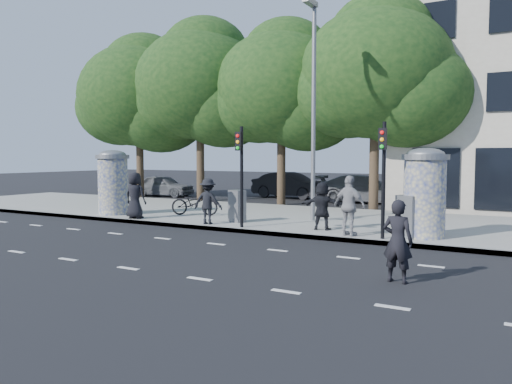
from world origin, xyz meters
The scene contains 25 objects.
ground centered at (0.00, 0.00, 0.00)m, with size 120.00×120.00×0.00m, color black.
sidewalk centered at (0.00, 7.50, 0.07)m, with size 40.00×8.00×0.15m, color gray.
curb centered at (0.00, 3.55, 0.07)m, with size 40.00×0.10×0.16m, color slate.
lane_dash_near centered at (0.00, -2.20, 0.00)m, with size 32.00×0.12×0.01m, color silver.
lane_dash_far centered at (0.00, 1.40, 0.00)m, with size 32.00×0.12×0.01m, color silver.
ad_column_left centered at (-7.20, 4.50, 1.54)m, with size 1.36×1.36×2.65m.
ad_column_right centered at (5.20, 4.70, 1.54)m, with size 1.36×1.36×2.65m.
traffic_pole_near centered at (-0.60, 3.79, 2.23)m, with size 0.22×0.31×3.40m.
traffic_pole_far centered at (4.20, 3.79, 2.23)m, with size 0.22×0.31×3.40m.
street_lamp centered at (0.80, 6.63, 4.79)m, with size 0.25×0.93×8.00m.
tree_far_left centered at (-13.00, 12.50, 6.19)m, with size 7.20×7.20×9.26m.
tree_mid_left centered at (-8.50, 12.50, 6.50)m, with size 7.20×7.20×9.57m.
tree_near_left centered at (-3.50, 12.70, 6.06)m, with size 6.80×6.80×8.97m.
tree_center centered at (1.50, 12.30, 6.31)m, with size 7.00×7.00×9.30m.
ped_a centered at (-5.39, 3.85, 1.04)m, with size 0.87×0.57×1.78m, color black.
ped_d centered at (-2.05, 3.95, 0.96)m, with size 1.05×0.60×1.62m, color black.
ped_e centered at (3.19, 3.86, 1.07)m, with size 1.07×0.61×1.83m, color #A1A1A4.
ped_f centered at (2.00, 4.62, 0.94)m, with size 1.46×0.53×1.58m, color black.
man_road centered at (5.66, -0.47, 0.85)m, with size 0.62×0.41×1.70m, color black.
bicycle centered at (-4.03, 5.84, 0.66)m, with size 1.95×0.68×1.02m, color black.
cabinet_left centered at (-1.43, 4.90, 0.74)m, with size 0.56×0.41×1.17m, color slate.
cabinet_right centered at (4.81, 4.35, 0.78)m, with size 0.60×0.44×1.26m, color slate.
car_left centered at (-12.51, 14.05, 0.67)m, with size 3.96×1.59×1.35m, color slate.
car_mid centered at (-4.91, 16.80, 0.78)m, with size 4.74×1.65×1.56m, color black.
car_right centered at (-0.08, 16.04, 0.76)m, with size 5.21×2.12×1.51m, color slate.
Camera 1 is at (8.03, -10.56, 2.57)m, focal length 35.00 mm.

